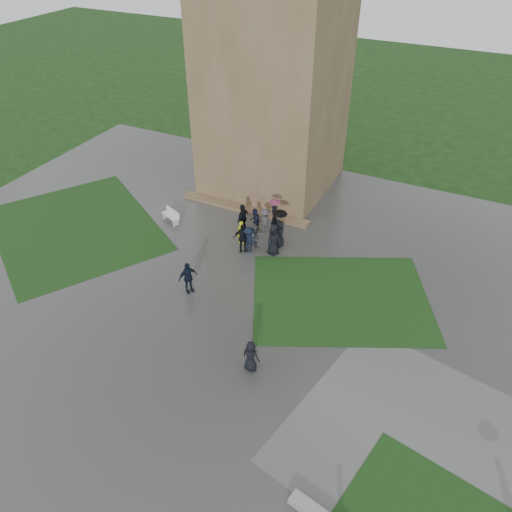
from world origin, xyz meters
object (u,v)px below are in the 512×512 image
at_px(bench, 171,215).
at_px(pedestrian_near, 251,356).
at_px(tower, 275,52).
at_px(pedestrian_mid, 188,278).

relative_size(bench, pedestrian_near, 0.95).
xyz_separation_m(tower, bench, (-3.54, -7.66, -8.55)).
distance_m(bench, pedestrian_mid, 7.12).
relative_size(tower, pedestrian_mid, 9.91).
xyz_separation_m(tower, pedestrian_near, (6.42, -16.30, -8.18)).
bearing_deg(bench, pedestrian_mid, -26.26).
height_order(tower, pedestrian_mid, tower).
bearing_deg(tower, pedestrian_mid, -84.99).
relative_size(tower, bench, 11.88).
distance_m(tower, bench, 12.01).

